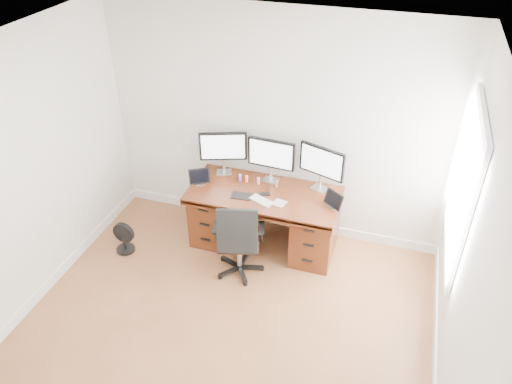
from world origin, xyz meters
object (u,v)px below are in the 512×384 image
(monitor_center, at_px, (271,155))
(keyboard, at_px, (261,201))
(office_chair, at_px, (239,251))
(desk, at_px, (265,216))
(floor_fan, at_px, (124,238))

(monitor_center, distance_m, keyboard, 0.55)
(office_chair, height_order, monitor_center, monitor_center)
(desk, distance_m, floor_fan, 1.67)
(desk, bearing_deg, keyboard, -84.09)
(floor_fan, bearing_deg, desk, 25.13)
(office_chair, distance_m, keyboard, 0.60)
(monitor_center, xyz_separation_m, keyboard, (0.02, -0.44, -0.33))
(office_chair, relative_size, monitor_center, 1.74)
(monitor_center, bearing_deg, office_chair, -94.31)
(office_chair, height_order, floor_fan, office_chair)
(floor_fan, height_order, keyboard, keyboard)
(monitor_center, bearing_deg, desk, -86.39)
(desk, relative_size, keyboard, 6.28)
(monitor_center, bearing_deg, floor_fan, -146.76)
(desk, relative_size, floor_fan, 4.47)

